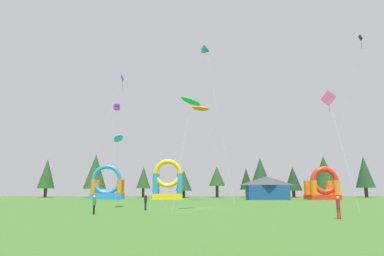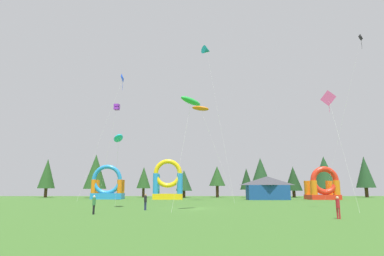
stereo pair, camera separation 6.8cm
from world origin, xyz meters
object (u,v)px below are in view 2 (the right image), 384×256
(kite_teal_delta, at_px, (207,50))
(kite_green_parafoil, at_px, (191,101))
(kite_cyan_parafoil, at_px, (118,138))
(inflatable_orange_dome, at_px, (107,187))
(kite_blue_diamond, at_px, (123,79))
(festival_tent, at_px, (267,188))
(kite_purple_box, at_px, (117,107))
(person_far_side, at_px, (145,201))
(inflatable_blue_arch, at_px, (168,184))
(person_left_edge, at_px, (94,203))
(inflatable_yellow_castle, at_px, (323,188))
(person_midfield, at_px, (338,205))
(kite_orange_parafoil, at_px, (200,108))
(kite_black_diamond, at_px, (361,40))
(kite_pink_diamond, at_px, (329,100))

(kite_teal_delta, xyz_separation_m, kite_green_parafoil, (-2.99, -23.40, -15.70))
(kite_cyan_parafoil, relative_size, inflatable_orange_dome, 1.21)
(kite_blue_diamond, height_order, festival_tent, kite_blue_diamond)
(kite_blue_diamond, relative_size, kite_green_parafoil, 2.08)
(kite_purple_box, relative_size, person_far_side, 10.93)
(kite_cyan_parafoil, height_order, inflatable_orange_dome, kite_cyan_parafoil)
(kite_cyan_parafoil, relative_size, inflatable_blue_arch, 1.06)
(person_left_edge, bearing_deg, inflatable_yellow_castle, 145.05)
(kite_blue_diamond, bearing_deg, kite_cyan_parafoil, -78.91)
(person_midfield, bearing_deg, inflatable_yellow_castle, 115.22)
(kite_blue_diamond, relative_size, kite_purple_box, 1.37)
(kite_green_parafoil, relative_size, inflatable_yellow_castle, 1.79)
(person_far_side, relative_size, festival_tent, 0.20)
(kite_purple_box, xyz_separation_m, person_left_edge, (5.25, -30.47, -15.77))
(kite_orange_parafoil, distance_m, inflatable_blue_arch, 17.20)
(kite_blue_diamond, bearing_deg, person_midfield, -57.90)
(kite_teal_delta, distance_m, kite_orange_parafoil, 10.58)
(kite_teal_delta, relative_size, kite_green_parafoil, 2.40)
(kite_black_diamond, relative_size, person_far_side, 16.34)
(kite_purple_box, distance_m, person_midfield, 44.97)
(person_midfield, bearing_deg, kite_cyan_parafoil, -170.14)
(inflatable_blue_arch, xyz_separation_m, inflatable_yellow_castle, (30.22, -1.24, -0.69))
(kite_pink_diamond, distance_m, inflatable_orange_dome, 46.64)
(kite_orange_parafoil, bearing_deg, inflatable_yellow_castle, 18.31)
(kite_pink_diamond, distance_m, kite_green_parafoil, 15.61)
(kite_black_diamond, relative_size, inflatable_yellow_castle, 4.06)
(kite_blue_diamond, distance_m, person_far_side, 35.99)
(kite_green_parafoil, distance_m, inflatable_yellow_castle, 42.43)
(kite_pink_diamond, relative_size, person_midfield, 7.98)
(kite_teal_delta, distance_m, inflatable_yellow_castle, 34.62)
(kite_cyan_parafoil, height_order, inflatable_blue_arch, kite_cyan_parafoil)
(kite_teal_delta, xyz_separation_m, kite_purple_box, (-16.33, 2.71, -9.87))
(kite_black_diamond, xyz_separation_m, kite_pink_diamond, (-11.28, -12.76, -13.05))
(kite_orange_parafoil, relative_size, kite_cyan_parafoil, 2.03)
(kite_orange_parafoil, xyz_separation_m, kite_green_parafoil, (-1.86, -24.52, -5.24))
(inflatable_blue_arch, height_order, festival_tent, inflatable_blue_arch)
(kite_black_diamond, relative_size, festival_tent, 3.34)
(kite_orange_parafoil, bearing_deg, person_left_edge, -109.00)
(kite_teal_delta, relative_size, kite_cyan_parafoil, 3.29)
(kite_cyan_parafoil, bearing_deg, person_far_side, -45.64)
(kite_teal_delta, relative_size, inflatable_orange_dome, 4.00)
(kite_orange_parafoil, height_order, kite_green_parafoil, kite_orange_parafoil)
(kite_teal_delta, bearing_deg, kite_blue_diamond, 162.80)
(kite_cyan_parafoil, distance_m, person_far_side, 8.68)
(kite_cyan_parafoil, relative_size, person_left_edge, 5.40)
(person_midfield, bearing_deg, kite_orange_parafoil, 150.27)
(kite_pink_diamond, relative_size, kite_blue_diamond, 0.53)
(person_midfield, xyz_separation_m, inflatable_orange_dome, (-26.97, 44.07, 1.41))
(kite_pink_diamond, relative_size, kite_purple_box, 0.73)
(kite_pink_diamond, relative_size, kite_green_parafoil, 1.10)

